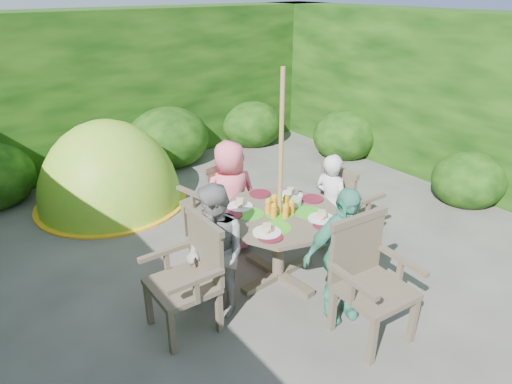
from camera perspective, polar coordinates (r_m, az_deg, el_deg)
ground at (r=5.30m, az=-0.37°, el=-8.02°), size 60.00×60.00×0.00m
hedge_enclosure at (r=5.82m, az=-8.19°, el=8.36°), size 9.00×9.00×2.50m
patio_table at (r=4.63m, az=2.96°, el=-3.97°), size 1.43×1.43×0.92m
parasol_pole at (r=4.43m, az=3.06°, el=1.19°), size 0.05×0.05×2.20m
garden_chair_right at (r=5.43m, az=11.17°, el=-1.41°), size 0.53×0.59×0.96m
garden_chair_left at (r=4.10m, az=-8.23°, el=-10.17°), size 0.54×0.60×1.00m
garden_chair_back at (r=5.43m, az=-5.04°, el=-0.78°), size 0.70×0.65×1.01m
garden_chair_front at (r=4.10m, az=13.86°, el=-10.37°), size 0.66×0.60×1.05m
child_right at (r=5.18m, az=9.30°, el=-1.58°), size 0.35×0.47×1.20m
child_left at (r=4.18m, az=-5.05°, el=-7.46°), size 0.50×0.64×1.29m
child_back at (r=5.16m, az=-3.25°, el=-0.65°), size 0.71×0.53×1.32m
child_front at (r=4.17m, az=10.66°, el=-7.78°), size 0.82×0.49×1.31m
dome_tent at (r=6.84m, az=-17.49°, el=-1.29°), size 2.38×2.38×2.40m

